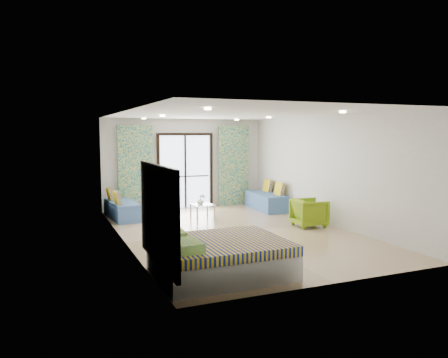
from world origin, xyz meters
name	(u,v)px	position (x,y,z in m)	size (l,w,h in m)	color
floor	(235,232)	(0.00, 0.00, 0.00)	(5.00, 7.50, 0.01)	#9C7D5D
ceiling	(235,114)	(0.00, 0.00, 2.70)	(5.00, 7.50, 0.01)	silver
wall_back	(185,163)	(0.00, 3.75, 1.35)	(5.00, 0.01, 2.70)	silver
wall_front	(338,195)	(0.00, -3.75, 1.35)	(5.00, 0.01, 2.70)	silver
wall_left	(124,178)	(-2.50, 0.00, 1.35)	(0.01, 7.50, 2.70)	silver
wall_right	(326,170)	(2.50, 0.00, 1.35)	(0.01, 7.50, 2.70)	silver
balcony_door	(185,166)	(0.00, 3.72, 1.26)	(1.76, 0.08, 2.28)	black
balcony_rail	(185,176)	(0.00, 3.73, 0.95)	(1.52, 0.03, 0.04)	#595451
curtain_left	(135,169)	(-1.55, 3.57, 1.25)	(1.00, 0.10, 2.50)	beige
curtain_right	(234,166)	(1.55, 3.57, 1.25)	(1.00, 0.10, 2.50)	beige
downlight_a	(208,109)	(-1.40, -2.00, 2.67)	(0.12, 0.12, 0.02)	#FFE0B2
downlight_b	(343,112)	(1.40, -2.00, 2.67)	(0.12, 0.12, 0.02)	#FFE0B2
downlight_c	(163,116)	(-1.40, 1.00, 2.67)	(0.12, 0.12, 0.02)	#FFE0B2
downlight_d	(269,117)	(1.40, 1.00, 2.67)	(0.12, 0.12, 0.02)	#FFE0B2
downlight_e	(144,119)	(-1.40, 3.00, 2.67)	(0.12, 0.12, 0.02)	#FFE0B2
downlight_f	(237,120)	(1.40, 3.00, 2.67)	(0.12, 0.12, 0.02)	#FFE0B2
headboard	(158,215)	(-2.46, -2.70, 1.05)	(0.06, 2.10, 1.50)	black
switch_plate	(140,203)	(-2.47, -1.45, 1.05)	(0.02, 0.10, 0.10)	silver
bed	(219,257)	(-1.48, -2.70, 0.29)	(2.04, 1.67, 0.71)	silver
daybed_left	(122,209)	(-2.11, 2.63, 0.25)	(0.77, 1.69, 0.81)	#3E5F95
daybed_right	(267,201)	(2.12, 2.40, 0.27)	(0.78, 1.77, 0.86)	#3E5F95
coffee_table	(202,206)	(-0.11, 1.88, 0.33)	(0.59, 0.59, 0.65)	silver
vase	(200,201)	(-0.18, 1.85, 0.46)	(0.18, 0.19, 0.18)	white
armchair	(309,211)	(1.93, -0.14, 0.37)	(0.72, 0.68, 0.75)	#759913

